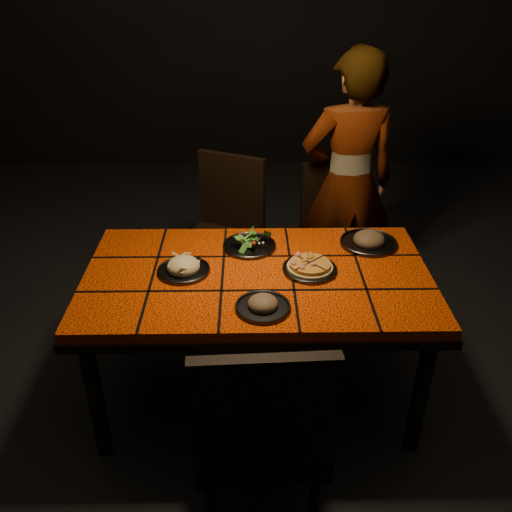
{
  "coord_description": "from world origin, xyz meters",
  "views": [
    {
      "loc": [
        -0.04,
        -2.14,
        2.07
      ],
      "look_at": [
        -0.01,
        0.03,
        0.82
      ],
      "focal_mm": 38.0,
      "sensor_mm": 36.0,
      "label": 1
    }
  ],
  "objects_px": {
    "dining_table": "(257,287)",
    "plate_pizza": "(310,267)",
    "chair_far_left": "(225,224)",
    "diner": "(348,184)",
    "chair_near": "(261,433)",
    "chair_far_right": "(336,223)",
    "plate_pasta": "(184,268)"
  },
  "relations": [
    {
      "from": "chair_far_right",
      "to": "chair_far_left",
      "type": "bearing_deg",
      "value": 171.13
    },
    {
      "from": "chair_far_right",
      "to": "diner",
      "type": "height_order",
      "value": "diner"
    },
    {
      "from": "dining_table",
      "to": "chair_far_right",
      "type": "bearing_deg",
      "value": 61.7
    },
    {
      "from": "plate_pizza",
      "to": "dining_table",
      "type": "bearing_deg",
      "value": -177.08
    },
    {
      "from": "chair_far_left",
      "to": "diner",
      "type": "xyz_separation_m",
      "value": [
        0.75,
        0.03,
        0.25
      ]
    },
    {
      "from": "chair_far_right",
      "to": "plate_pizza",
      "type": "xyz_separation_m",
      "value": [
        -0.28,
        -0.96,
        0.25
      ]
    },
    {
      "from": "chair_far_left",
      "to": "plate_pasta",
      "type": "height_order",
      "value": "chair_far_left"
    },
    {
      "from": "chair_far_left",
      "to": "plate_pizza",
      "type": "relative_size",
      "value": 3.23
    },
    {
      "from": "chair_far_right",
      "to": "diner",
      "type": "relative_size",
      "value": 0.56
    },
    {
      "from": "chair_near",
      "to": "chair_far_left",
      "type": "bearing_deg",
      "value": -86.37
    },
    {
      "from": "plate_pasta",
      "to": "chair_far_left",
      "type": "bearing_deg",
      "value": 80.04
    },
    {
      "from": "dining_table",
      "to": "plate_pizza",
      "type": "xyz_separation_m",
      "value": [
        0.24,
        0.01,
        0.1
      ]
    },
    {
      "from": "chair_near",
      "to": "chair_far_right",
      "type": "bearing_deg",
      "value": -109.03
    },
    {
      "from": "dining_table",
      "to": "chair_near",
      "type": "distance_m",
      "value": 0.81
    },
    {
      "from": "chair_far_left",
      "to": "diner",
      "type": "relative_size",
      "value": 0.6
    },
    {
      "from": "dining_table",
      "to": "chair_far_left",
      "type": "height_order",
      "value": "chair_far_left"
    },
    {
      "from": "chair_far_left",
      "to": "plate_pasta",
      "type": "bearing_deg",
      "value": -75.13
    },
    {
      "from": "plate_pizza",
      "to": "diner",
      "type": "bearing_deg",
      "value": 70.53
    },
    {
      "from": "chair_far_left",
      "to": "diner",
      "type": "distance_m",
      "value": 0.79
    },
    {
      "from": "chair_near",
      "to": "plate_pizza",
      "type": "relative_size",
      "value": 3.4
    },
    {
      "from": "chair_near",
      "to": "diner",
      "type": "bearing_deg",
      "value": -110.79
    },
    {
      "from": "chair_far_right",
      "to": "diner",
      "type": "bearing_deg",
      "value": -57.75
    },
    {
      "from": "plate_pizza",
      "to": "chair_far_left",
      "type": "bearing_deg",
      "value": 116.07
    },
    {
      "from": "dining_table",
      "to": "chair_far_left",
      "type": "distance_m",
      "value": 0.92
    },
    {
      "from": "chair_far_left",
      "to": "plate_pasta",
      "type": "xyz_separation_m",
      "value": [
        -0.15,
        -0.88,
        0.21
      ]
    },
    {
      "from": "chair_far_left",
      "to": "plate_pizza",
      "type": "height_order",
      "value": "chair_far_left"
    },
    {
      "from": "chair_near",
      "to": "chair_far_right",
      "type": "distance_m",
      "value": 1.85
    },
    {
      "from": "diner",
      "to": "plate_pizza",
      "type": "bearing_deg",
      "value": 63.65
    },
    {
      "from": "chair_near",
      "to": "plate_pizza",
      "type": "distance_m",
      "value": 0.87
    },
    {
      "from": "chair_far_right",
      "to": "diner",
      "type": "xyz_separation_m",
      "value": [
        0.05,
        -0.04,
        0.29
      ]
    },
    {
      "from": "dining_table",
      "to": "plate_pizza",
      "type": "distance_m",
      "value": 0.26
    },
    {
      "from": "diner",
      "to": "chair_far_right",
      "type": "bearing_deg",
      "value": -49.63
    }
  ]
}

